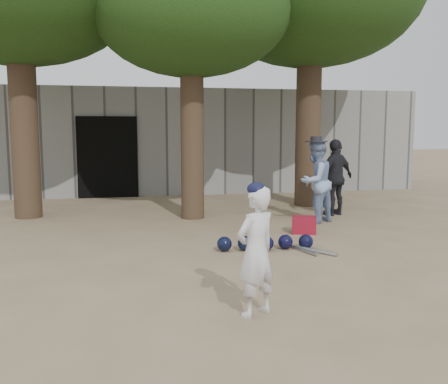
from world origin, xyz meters
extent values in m
plane|color=#937C5E|center=(0.00, 0.00, 0.00)|extent=(70.00, 70.00, 0.00)
imported|color=silver|center=(0.42, -1.39, 0.66)|extent=(0.57, 0.51, 1.31)
imported|color=#819BC8|center=(2.91, 3.19, 0.83)|extent=(1.01, 0.95, 1.65)
imported|color=black|center=(3.68, 3.93, 0.82)|extent=(1.04, 0.76, 1.65)
cube|color=maroon|center=(2.34, 2.27, 0.15)|extent=(0.50, 0.44, 0.30)
cube|color=gray|center=(0.00, 8.00, 1.50)|extent=(16.00, 0.35, 3.00)
cube|color=black|center=(-1.20, 7.80, 1.10)|extent=(1.60, 0.08, 2.20)
cube|color=slate|center=(0.00, 10.50, 1.50)|extent=(16.00, 5.00, 3.00)
sphere|color=black|center=(0.66, 1.24, 0.12)|extent=(0.23, 0.23, 0.23)
sphere|color=black|center=(0.98, 1.23, 0.12)|extent=(0.23, 0.23, 0.23)
sphere|color=black|center=(1.30, 1.15, 0.12)|extent=(0.23, 0.23, 0.23)
sphere|color=black|center=(1.62, 1.19, 0.12)|extent=(0.23, 0.23, 0.23)
sphere|color=black|center=(1.94, 1.14, 0.12)|extent=(0.23, 0.23, 0.23)
cylinder|color=#AAABB1|center=(1.83, 1.00, 0.03)|extent=(0.26, 0.71, 0.06)
cylinder|color=#AAABB1|center=(2.01, 0.88, 0.03)|extent=(0.46, 0.62, 0.06)
cylinder|color=brown|center=(-2.80, 5.00, 2.75)|extent=(0.56, 0.56, 5.50)
cylinder|color=brown|center=(0.60, 4.20, 2.50)|extent=(0.48, 0.48, 5.00)
ellipsoid|color=#284C19|center=(0.60, 4.20, 4.20)|extent=(4.00, 4.00, 2.60)
cylinder|color=brown|center=(3.60, 5.40, 2.90)|extent=(0.60, 0.60, 5.80)
camera|label=1|loc=(-0.88, -6.06, 1.87)|focal=40.00mm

